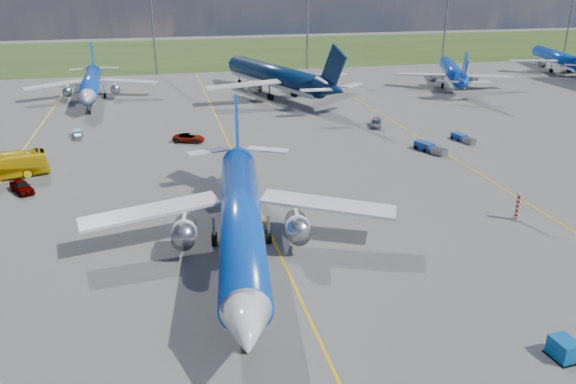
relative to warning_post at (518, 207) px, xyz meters
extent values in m
plane|color=#585855|center=(-26.00, -8.00, -1.50)|extent=(400.00, 400.00, 0.00)
cube|color=#2D4719|center=(-26.00, 142.00, -1.50)|extent=(400.00, 80.00, 0.01)
cube|color=gold|center=(-26.00, 22.00, -1.49)|extent=(0.25, 160.00, 0.02)
cube|color=gold|center=(-56.00, 32.00, -1.49)|extent=(0.25, 120.00, 0.02)
cube|color=gold|center=(4.00, 32.00, -1.49)|extent=(0.25, 120.00, 0.02)
cylinder|color=slate|center=(-36.00, 102.00, 9.50)|extent=(0.50, 0.50, 22.00)
cylinder|color=slate|center=(4.00, 102.00, 9.50)|extent=(0.50, 0.50, 22.00)
cylinder|color=slate|center=(44.00, 102.00, 9.50)|extent=(0.50, 0.50, 22.00)
cylinder|color=slate|center=(84.00, 102.00, 9.50)|extent=(0.50, 0.50, 22.00)
cylinder|color=red|center=(0.00, 0.00, 0.00)|extent=(0.50, 0.50, 3.00)
cube|color=#0B559D|center=(-10.47, -20.98, -0.78)|extent=(1.60, 1.92, 1.44)
imported|color=#999999|center=(-52.52, 20.24, -0.76)|extent=(3.70, 4.65, 1.48)
imported|color=#999999|center=(-31.86, 37.35, -0.83)|extent=(5.29, 3.82, 1.34)
imported|color=#999999|center=(-0.44, 39.32, -0.87)|extent=(3.34, 4.65, 1.25)
cube|color=navy|center=(1.63, 25.31, -0.90)|extent=(2.47, 3.21, 1.21)
cube|color=slate|center=(2.67, 22.66, -1.01)|extent=(2.02, 2.52, 0.99)
cube|color=#185A92|center=(-49.00, 44.84, -1.01)|extent=(1.57, 2.48, 0.99)
cube|color=slate|center=(-48.68, 42.54, -1.10)|extent=(1.31, 1.92, 0.81)
cube|color=#1A48A1|center=(9.32, 29.09, -0.99)|extent=(1.74, 2.63, 1.03)
cube|color=slate|center=(9.77, 26.70, -1.08)|extent=(1.45, 2.05, 0.84)
camera|label=1|loc=(-35.64, -47.37, 22.87)|focal=35.00mm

